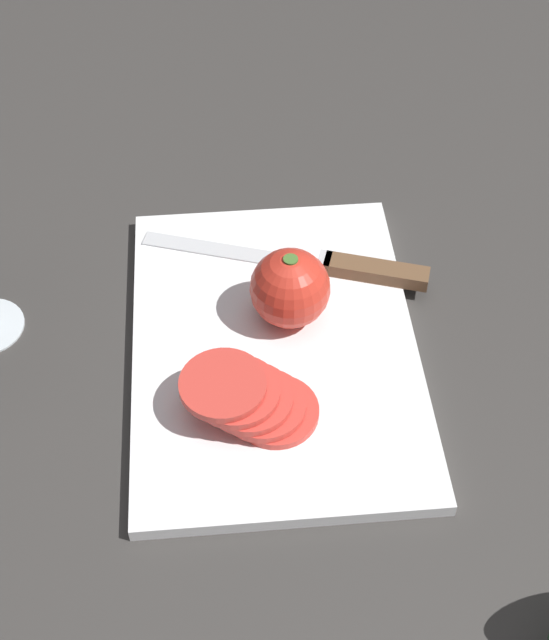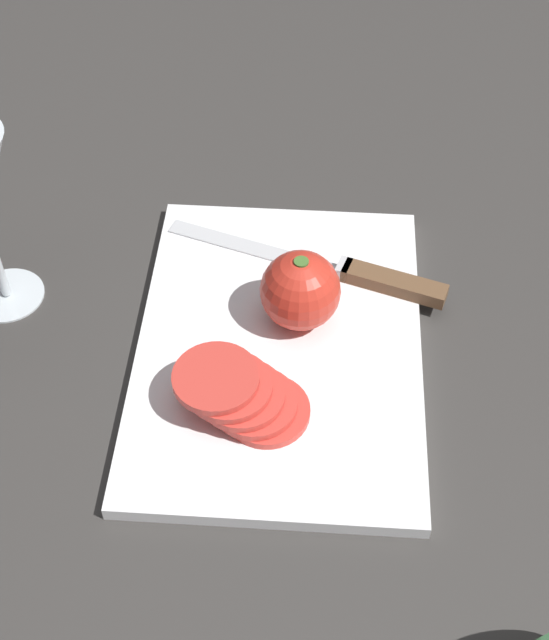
% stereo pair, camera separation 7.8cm
% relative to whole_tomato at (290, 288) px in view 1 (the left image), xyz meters
% --- Properties ---
extents(ground_plane, '(3.00, 3.00, 0.00)m').
position_rel_whole_tomato_xyz_m(ground_plane, '(-0.04, 0.01, -0.05)').
color(ground_plane, '#383533').
extents(cutting_board, '(0.36, 0.25, 0.01)m').
position_rel_whole_tomato_xyz_m(cutting_board, '(0.03, -0.02, -0.04)').
color(cutting_board, white).
rests_on(cutting_board, ground_plane).
extents(whole_tomato, '(0.07, 0.07, 0.07)m').
position_rel_whole_tomato_xyz_m(whole_tomato, '(0.00, 0.00, 0.00)').
color(whole_tomato, red).
rests_on(whole_tomato, cutting_board).
extents(knife, '(0.11, 0.28, 0.01)m').
position_rel_whole_tomato_xyz_m(knife, '(-0.05, 0.06, -0.03)').
color(knife, silver).
rests_on(knife, cutting_board).
extents(tomato_slice_stack_near, '(0.08, 0.12, 0.04)m').
position_rel_whole_tomato_xyz_m(tomato_slice_stack_near, '(0.10, -0.04, -0.02)').
color(tomato_slice_stack_near, '#D63D33').
rests_on(tomato_slice_stack_near, cutting_board).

